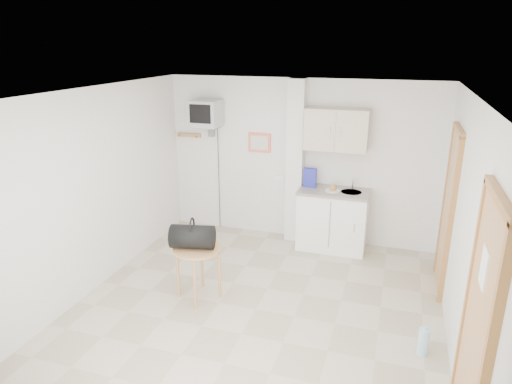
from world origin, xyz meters
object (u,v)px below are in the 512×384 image
(crt_television, at_px, (206,114))
(duffel_bag, at_px, (192,237))
(round_table, at_px, (198,255))
(water_bottle, at_px, (423,341))

(crt_television, height_order, duffel_bag, crt_television)
(round_table, bearing_deg, water_bottle, -6.90)
(duffel_bag, xyz_separation_m, water_bottle, (2.64, -0.29, -0.66))
(crt_television, bearing_deg, water_bottle, -34.63)
(crt_television, relative_size, duffel_bag, 3.83)
(round_table, relative_size, water_bottle, 2.04)
(round_table, relative_size, duffel_bag, 1.19)
(water_bottle, bearing_deg, crt_television, 145.37)
(crt_television, height_order, round_table, crt_television)
(crt_television, bearing_deg, duffel_bag, -71.73)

